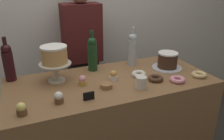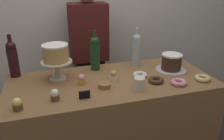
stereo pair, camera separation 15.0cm
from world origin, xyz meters
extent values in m
cube|color=silver|center=(0.00, 0.91, 1.30)|extent=(6.00, 0.05, 2.60)
cube|color=brown|center=(0.00, 0.00, 0.46)|extent=(1.51, 0.68, 0.92)
cylinder|color=beige|center=(-0.38, 0.14, 0.92)|extent=(0.13, 0.13, 0.01)
cylinder|color=beige|center=(-0.38, 0.14, 0.99)|extent=(0.04, 0.04, 0.12)
cylinder|color=beige|center=(-0.38, 0.14, 1.05)|extent=(0.23, 0.23, 0.01)
cylinder|color=tan|center=(-0.38, 0.14, 1.11)|extent=(0.18, 0.18, 0.11)
cylinder|color=white|center=(-0.38, 0.14, 1.18)|extent=(0.18, 0.18, 0.01)
cylinder|color=silver|center=(0.51, 0.04, 0.92)|extent=(0.24, 0.24, 0.01)
cylinder|color=#3D2619|center=(0.51, 0.04, 0.99)|extent=(0.16, 0.16, 0.12)
cylinder|color=white|center=(0.51, 0.04, 1.05)|extent=(0.16, 0.16, 0.01)
cylinder|color=#B2BCC1|center=(0.28, 0.23, 1.03)|extent=(0.08, 0.08, 0.22)
sphere|color=#B2BCC1|center=(0.28, 0.23, 1.16)|extent=(0.07, 0.07, 0.07)
cylinder|color=#B2BCC1|center=(0.28, 0.23, 1.21)|extent=(0.03, 0.03, 0.08)
cylinder|color=black|center=(-0.69, 0.28, 1.03)|extent=(0.08, 0.08, 0.22)
sphere|color=black|center=(-0.69, 0.28, 1.16)|extent=(0.07, 0.07, 0.07)
cylinder|color=black|center=(-0.69, 0.28, 1.21)|extent=(0.03, 0.03, 0.08)
cylinder|color=#193D1E|center=(-0.07, 0.24, 1.03)|extent=(0.08, 0.08, 0.22)
sphere|color=#193D1E|center=(-0.07, 0.24, 1.16)|extent=(0.07, 0.07, 0.07)
cylinder|color=#193D1E|center=(-0.07, 0.24, 1.21)|extent=(0.03, 0.03, 0.08)
cylinder|color=brown|center=(-0.42, -0.18, 0.93)|extent=(0.06, 0.06, 0.03)
sphere|color=white|center=(-0.42, -0.18, 0.97)|extent=(0.05, 0.05, 0.05)
cylinder|color=white|center=(0.01, 0.00, 0.93)|extent=(0.06, 0.06, 0.03)
sphere|color=#CC9347|center=(0.01, 0.00, 0.97)|extent=(0.05, 0.05, 0.05)
cylinder|color=brown|center=(-0.63, -0.23, 0.93)|extent=(0.06, 0.06, 0.03)
sphere|color=#EFDB6B|center=(-0.63, -0.23, 0.97)|extent=(0.05, 0.05, 0.05)
cylinder|color=gold|center=(-0.22, 0.00, 0.93)|extent=(0.06, 0.06, 0.03)
sphere|color=pink|center=(-0.22, 0.00, 0.97)|extent=(0.05, 0.05, 0.05)
torus|color=#472D1E|center=(0.29, -0.13, 0.93)|extent=(0.11, 0.11, 0.03)
torus|color=silver|center=(0.22, -0.01, 0.93)|extent=(0.11, 0.11, 0.03)
torus|color=pink|center=(0.43, -0.20, 0.93)|extent=(0.11, 0.11, 0.03)
torus|color=#E0C17F|center=(0.64, -0.19, 0.93)|extent=(0.11, 0.11, 0.03)
cylinder|color=olive|center=(-0.09, -0.10, 0.92)|extent=(0.08, 0.08, 0.01)
cylinder|color=olive|center=(-0.09, -0.10, 0.93)|extent=(0.08, 0.08, 0.01)
cylinder|color=olive|center=(-0.09, -0.10, 0.95)|extent=(0.08, 0.08, 0.01)
cube|color=black|center=(-0.24, -0.21, 0.94)|extent=(0.07, 0.01, 0.05)
cylinder|color=silver|center=(0.13, -0.20, 0.96)|extent=(0.08, 0.08, 0.08)
cube|color=black|center=(-0.03, 0.69, 0.42)|extent=(0.28, 0.18, 0.85)
cube|color=#4C1919|center=(-0.03, 0.69, 1.12)|extent=(0.36, 0.22, 0.55)
camera|label=1|loc=(-0.58, -1.41, 1.62)|focal=36.56mm
camera|label=2|loc=(-0.44, -1.46, 1.62)|focal=36.56mm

